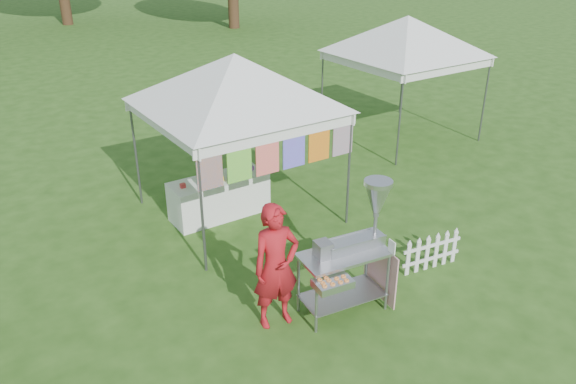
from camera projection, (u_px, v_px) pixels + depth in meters
ground at (361, 307)px, 8.02m from camera, size 120.00×120.00×0.00m
canopy_main at (234, 54)px, 9.36m from camera, size 4.24×4.24×3.45m
canopy_right at (408, 16)px, 13.24m from camera, size 4.24×4.24×3.45m
donut_cart at (358, 239)px, 7.56m from camera, size 1.45×0.90×1.89m
vendor at (276, 266)px, 7.35m from camera, size 0.70×0.51×1.79m
picket_fence at (432, 253)px, 8.81m from camera, size 1.07×0.18×0.56m
display_table at (219, 197)px, 10.40m from camera, size 1.80×0.70×0.75m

